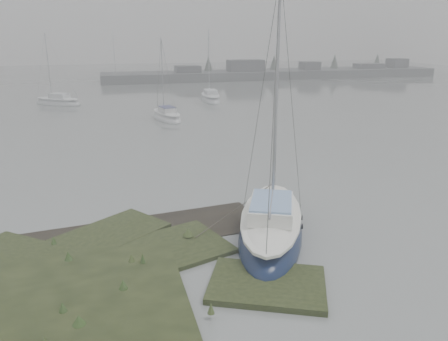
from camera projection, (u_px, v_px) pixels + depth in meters
ground at (147, 116)px, 41.30m from camera, size 160.00×160.00×0.00m
far_shoreline at (280, 73)px, 77.23m from camera, size 60.00×8.00×4.15m
sailboat_main at (271, 228)px, 16.67m from camera, size 5.16×7.62×10.28m
sailboat_white at (167, 117)px, 39.70m from camera, size 2.86×5.72×7.72m
sailboat_far_a at (58, 103)px, 47.88m from camera, size 5.83×4.94×8.19m
sailboat_far_b at (211, 99)px, 50.74m from camera, size 2.36×6.21×8.62m
sailboat_far_c at (121, 82)px, 69.12m from camera, size 5.91×3.52×7.92m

